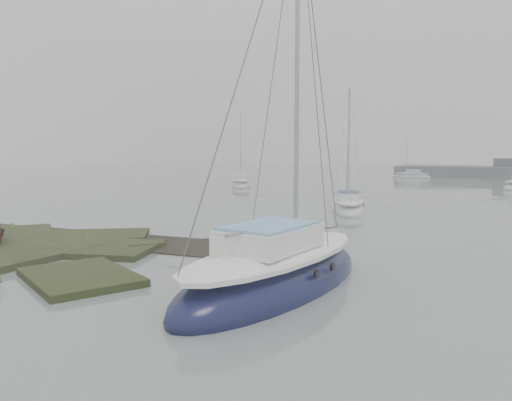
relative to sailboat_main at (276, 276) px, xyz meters
The scene contains 5 objects.
ground 29.30m from the sailboat_main, 100.97° to the left, with size 160.00×160.00×0.00m, color slate.
sailboat_main is the anchor object (origin of this frame).
sailboat_white 16.70m from the sailboat_main, 101.23° to the left, with size 3.57×5.75×7.72m.
sailboat_far_a 35.98m from the sailboat_main, 121.00° to the left, with size 4.43×5.80×7.95m.
sailboat_far_c 55.27m from the sailboat_main, 97.14° to the left, with size 4.79×1.65×6.72m.
Camera 1 is at (10.93, -10.00, 3.53)m, focal length 35.00 mm.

